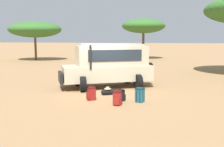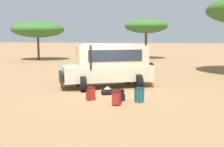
# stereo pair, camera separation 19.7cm
# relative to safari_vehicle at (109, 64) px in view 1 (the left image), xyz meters

# --- Properties ---
(ground_plane) EXTENTS (320.00, 320.00, 0.00)m
(ground_plane) POSITION_rel_safari_vehicle_xyz_m (-0.06, -1.30, -1.29)
(ground_plane) COLOR #9E754C
(safari_vehicle) EXTENTS (5.30, 4.07, 2.44)m
(safari_vehicle) POSITION_rel_safari_vehicle_xyz_m (0.00, 0.00, 0.00)
(safari_vehicle) COLOR beige
(safari_vehicle) RESTS_ON ground_plane
(backpack_beside_front_wheel) EXTENTS (0.41, 0.48, 0.63)m
(backpack_beside_front_wheel) POSITION_rel_safari_vehicle_xyz_m (2.24, -3.12, -0.99)
(backpack_beside_front_wheel) COLOR #235B6B
(backpack_beside_front_wheel) RESTS_ON ground_plane
(backpack_cluster_center) EXTENTS (0.44, 0.44, 0.60)m
(backpack_cluster_center) POSITION_rel_safari_vehicle_xyz_m (0.08, -3.28, -1.00)
(backpack_cluster_center) COLOR maroon
(backpack_cluster_center) RESTS_ON ground_plane
(backpack_near_rear_wheel) EXTENTS (0.34, 0.39, 0.60)m
(backpack_near_rear_wheel) POSITION_rel_safari_vehicle_xyz_m (1.42, -3.88, -1.00)
(backpack_near_rear_wheel) COLOR maroon
(backpack_near_rear_wheel) RESTS_ON ground_plane
(backpack_outermost) EXTENTS (0.46, 0.47, 0.51)m
(backpack_outermost) POSITION_rel_safari_vehicle_xyz_m (1.37, -3.14, -1.05)
(backpack_outermost) COLOR black
(backpack_outermost) RESTS_ON ground_plane
(duffel_bag_low_black_case) EXTENTS (0.78, 0.57, 0.39)m
(duffel_bag_low_black_case) POSITION_rel_safari_vehicle_xyz_m (0.58, -1.99, -1.14)
(duffel_bag_low_black_case) COLOR black
(duffel_bag_low_black_case) RESTS_ON ground_plane
(acacia_tree_far_left) EXTENTS (6.79, 5.92, 4.89)m
(acacia_tree_far_left) POSITION_rel_safari_vehicle_xyz_m (-13.92, 15.85, 2.59)
(acacia_tree_far_left) COLOR brown
(acacia_tree_far_left) RESTS_ON ground_plane
(acacia_tree_left_mid) EXTENTS (5.79, 5.53, 5.43)m
(acacia_tree_left_mid) POSITION_rel_safari_vehicle_xyz_m (-0.95, 21.59, 3.13)
(acacia_tree_left_mid) COLOR brown
(acacia_tree_left_mid) RESTS_ON ground_plane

